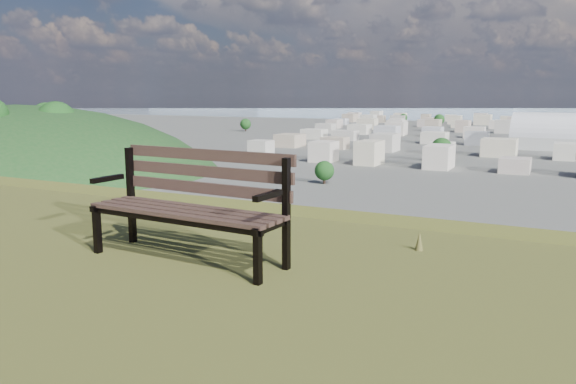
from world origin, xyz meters
The scene contains 7 objects.
park_bench centered at (0.66, 2.06, 25.54)m, with size 1.86×0.69×0.96m.
arena centered at (6.35, 293.86, 5.38)m, with size 55.40×26.17×22.83m.
green_wooded_hill centered at (-173.74, 135.82, 0.13)m, with size 174.98×139.98×87.49m.
city_blocks centered at (0.00, 394.44, 3.50)m, with size 395.00×361.00×7.00m.
city_trees centered at (-26.39, 319.00, 4.83)m, with size 406.52×387.20×9.98m.
bay_water centered at (0.00, 900.00, 0.00)m, with size 2400.00×700.00×0.12m, color #9BB4C6.
far_hills centered at (-60.92, 1402.93, 25.47)m, with size 2050.00×340.00×60.00m.
Camera 1 is at (3.57, -1.90, 26.45)m, focal length 35.00 mm.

